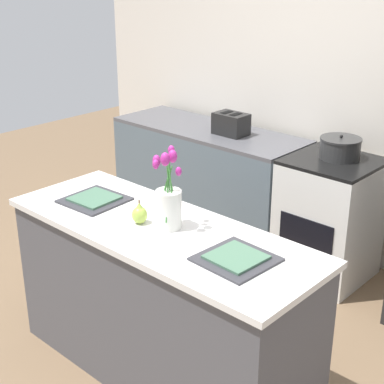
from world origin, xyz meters
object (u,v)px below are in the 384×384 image
(plate_setting_right, at_px, (236,258))
(toaster, at_px, (231,124))
(plate_setting_left, at_px, (94,199))
(pear_figurine, at_px, (140,214))
(stove_range, at_px, (329,219))
(flower_vase, at_px, (168,203))
(cooking_pot, at_px, (340,148))

(plate_setting_right, height_order, toaster, toaster)
(plate_setting_left, bearing_deg, toaster, 100.69)
(pear_figurine, xyz_separation_m, toaster, (-0.71, 1.63, 0.02))
(stove_range, xyz_separation_m, plate_setting_right, (0.42, -1.61, 0.48))
(pear_figurine, bearing_deg, plate_setting_left, 176.36)
(flower_vase, distance_m, cooking_pot, 1.63)
(cooking_pot, bearing_deg, pear_figurine, -97.18)
(pear_figurine, distance_m, plate_setting_right, 0.63)
(toaster, bearing_deg, pear_figurine, -66.40)
(pear_figurine, height_order, plate_setting_left, pear_figurine)
(stove_range, bearing_deg, plate_setting_right, -75.49)
(toaster, bearing_deg, plate_setting_right, -50.19)
(flower_vase, xyz_separation_m, plate_setting_left, (-0.56, -0.04, -0.13))
(stove_range, distance_m, pear_figurine, 1.73)
(stove_range, distance_m, toaster, 1.06)
(plate_setting_left, bearing_deg, stove_range, 69.04)
(pear_figurine, height_order, toaster, toaster)
(plate_setting_left, xyz_separation_m, plate_setting_right, (1.03, 0.00, 0.00))
(toaster, distance_m, cooking_pot, 0.93)
(plate_setting_right, xyz_separation_m, toaster, (-1.34, 1.60, 0.06))
(plate_setting_right, distance_m, cooking_pot, 1.72)
(plate_setting_right, bearing_deg, cooking_pot, 103.85)
(flower_vase, relative_size, cooking_pot, 1.50)
(flower_vase, xyz_separation_m, plate_setting_right, (0.48, -0.04, -0.13))
(stove_range, bearing_deg, pear_figurine, -97.23)
(pear_figurine, relative_size, toaster, 0.47)
(toaster, bearing_deg, flower_vase, -61.19)
(flower_vase, height_order, plate_setting_right, flower_vase)
(pear_figurine, distance_m, cooking_pot, 1.71)
(plate_setting_left, height_order, cooking_pot, cooking_pot)
(flower_vase, bearing_deg, plate_setting_left, -175.88)
(plate_setting_left, height_order, plate_setting_right, same)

